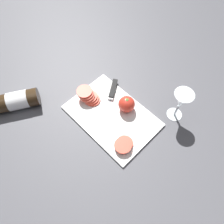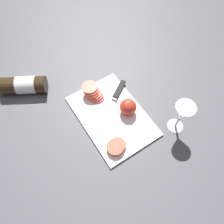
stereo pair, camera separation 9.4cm
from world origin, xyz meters
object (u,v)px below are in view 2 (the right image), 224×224
at_px(wine_glass, 182,113).
at_px(knife, 117,94).
at_px(whole_tomato, 128,107).
at_px(tomato_slice_stack_near, 116,146).
at_px(wine_bottle, 21,85).
at_px(tomato_slice_stack_far, 93,92).

xyz_separation_m(wine_glass, knife, (0.27, 0.13, -0.10)).
bearing_deg(knife, whole_tomato, 52.24).
height_order(wine_glass, tomato_slice_stack_near, wine_glass).
height_order(wine_glass, whole_tomato, wine_glass).
xyz_separation_m(wine_bottle, whole_tomato, (-0.37, -0.35, 0.01)).
bearing_deg(tomato_slice_stack_near, wine_bottle, 23.52).
xyz_separation_m(wine_bottle, tomato_slice_stack_far, (-0.21, -0.26, -0.01)).
bearing_deg(knife, wine_glass, 82.12).
xyz_separation_m(wine_bottle, knife, (-0.27, -0.35, -0.02)).
bearing_deg(whole_tomato, wine_glass, -141.53).
bearing_deg(wine_glass, whole_tomato, 38.47).
relative_size(wine_bottle, tomato_slice_stack_far, 2.87).
relative_size(wine_glass, knife, 0.64).
height_order(wine_bottle, tomato_slice_stack_near, wine_bottle).
height_order(knife, tomato_slice_stack_far, tomato_slice_stack_far).
distance_m(knife, tomato_slice_stack_far, 0.11).
relative_size(wine_glass, tomato_slice_stack_far, 1.49).
bearing_deg(wine_glass, tomato_slice_stack_near, 78.36).
bearing_deg(tomato_slice_stack_near, tomato_slice_stack_far, -10.84).
relative_size(wine_glass, tomato_slice_stack_near, 1.88).
bearing_deg(wine_bottle, tomato_slice_stack_near, -156.48).
bearing_deg(tomato_slice_stack_far, wine_glass, -146.29).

